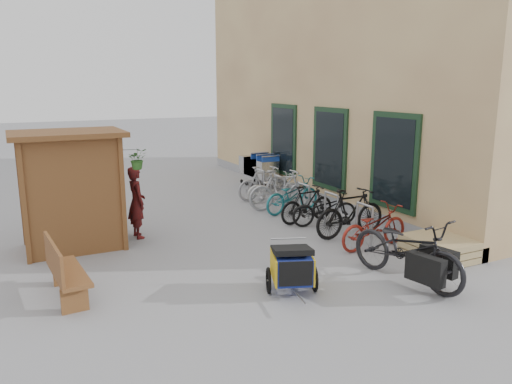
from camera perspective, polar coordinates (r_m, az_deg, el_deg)
name	(u,v)px	position (r m, az deg, el deg)	size (l,w,h in m)	color
ground	(268,260)	(9.67, 1.37, -7.79)	(80.00, 80.00, 0.00)	gray
building	(384,78)	(16.51, 14.38, 12.53)	(6.07, 13.00, 7.00)	#D2B479
kiosk	(66,174)	(10.67, -20.93, 1.94)	(2.49, 1.65, 2.40)	brown
bike_rack	(304,197)	(12.63, 5.46, -0.58)	(0.05, 5.35, 0.86)	#A5A8AD
pallet_stack	(439,248)	(10.32, 20.17, -6.03)	(1.00, 1.20, 0.40)	tan
bench	(63,270)	(8.43, -21.17, -8.29)	(0.55, 1.50, 0.93)	brown
shopping_carts	(258,167)	(16.27, 0.26, 2.91)	(0.64, 1.76, 1.14)	silver
child_trailer	(292,265)	(8.16, 4.13, -8.33)	(0.91, 1.39, 0.81)	navy
cargo_bike	(408,250)	(8.84, 16.99, -6.33)	(1.14, 2.33, 1.17)	black
person_kiosk	(137,202)	(11.16, -13.49, -1.16)	(0.58, 0.38, 1.58)	maroon
bike_0	(374,227)	(10.51, 13.35, -3.88)	(0.60, 1.72, 0.90)	maroon
bike_1	(350,213)	(11.15, 10.74, -2.33)	(0.51, 1.82, 1.09)	black
bike_2	(324,208)	(11.94, 7.83, -1.87)	(0.56, 1.60, 0.84)	black
bike_3	(307,204)	(12.16, 5.86, -1.37)	(0.43, 1.54, 0.92)	black
bike_4	(292,195)	(13.07, 4.17, -0.37)	(0.61, 1.75, 0.92)	#1C6972
bike_5	(281,190)	(13.34, 2.88, 0.28)	(0.51, 1.82, 1.09)	#9E9EA2
bike_6	(274,188)	(14.18, 2.05, 0.49)	(0.56, 1.60, 0.84)	#B5B6B2
bike_7	(264,183)	(14.46, 0.89, 1.04)	(0.47, 1.65, 0.99)	#9E9EA2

